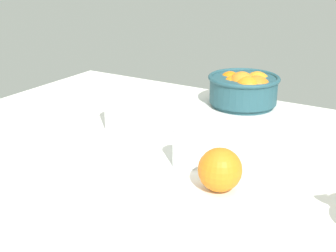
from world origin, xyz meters
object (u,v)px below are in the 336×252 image
Objects in this scene: fruit_bowl at (244,89)px; juice_glass at (186,149)px; loose_orange_2 at (220,170)px; second_glass at (119,110)px.

juice_glass is (5.36, -45.22, -1.67)cm from fruit_bowl.
loose_orange_2 is at bearing -72.40° from fruit_bowl.
second_glass is 1.34× the size of loose_orange_2.
fruit_bowl reaches higher than loose_orange_2.
second_glass is 39.90cm from loose_orange_2.
fruit_bowl is 2.45× the size of juice_glass.
second_glass is at bearing 155.67° from loose_orange_2.
second_glass is at bearing 157.98° from juice_glass.
second_glass is at bearing -119.84° from fruit_bowl.
juice_glass is at bearing -22.02° from second_glass.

